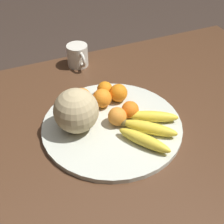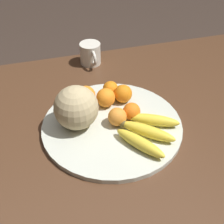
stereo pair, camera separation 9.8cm
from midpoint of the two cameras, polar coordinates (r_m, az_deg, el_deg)
The scene contains 11 objects.
kitchen_table at distance 1.04m, azimuth 2.59°, elevation -8.33°, with size 1.64×1.10×0.75m.
fruit_bowl at distance 1.01m, azimuth 2.76°, elevation -2.59°, with size 0.45×0.45×0.02m.
melon at distance 0.96m, azimuth -3.71°, elevation 0.67°, with size 0.14×0.14×0.14m.
banana_bunch at distance 0.97m, azimuth 9.22°, elevation -3.63°, with size 0.22×0.22×0.04m.
orange_front_left at distance 1.06m, azimuth 1.48°, elevation 2.55°, with size 0.07×0.07×0.07m.
orange_front_right at distance 1.07m, azimuth -2.20°, elevation 2.99°, with size 0.07×0.07×0.07m.
orange_mid_center at distance 0.99m, azimuth 3.79°, elevation -1.01°, with size 0.06×0.06×0.06m.
orange_back_left at distance 1.11m, azimuth 2.25°, elevation 4.16°, with size 0.06×0.06×0.06m.
orange_back_right at distance 1.08m, azimuth 4.62°, elevation 3.26°, with size 0.06×0.06×0.06m.
orange_top_small at distance 1.02m, azimuth 6.35°, elevation 0.02°, with size 0.06×0.06×0.06m.
ceramic_mug at distance 1.32m, azimuth -1.81°, elevation 10.52°, with size 0.09×0.12×0.09m.
Camera 2 is at (-0.19, -0.67, 1.45)m, focal length 50.00 mm.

